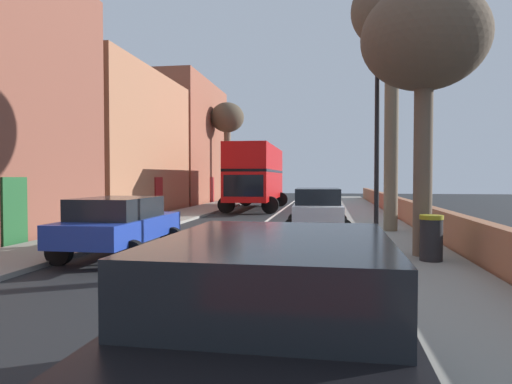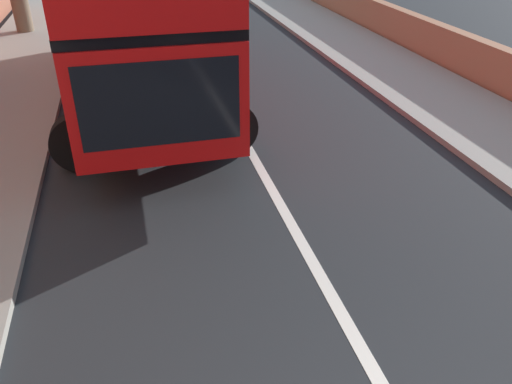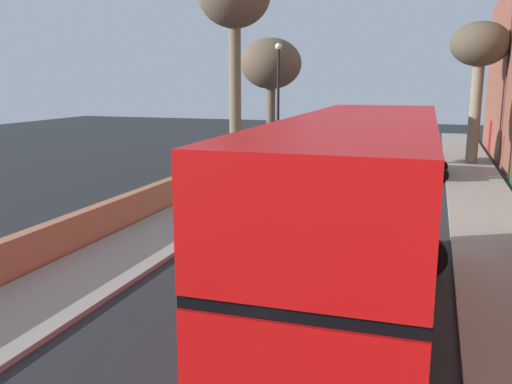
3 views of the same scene
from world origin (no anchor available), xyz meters
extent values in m
cube|color=red|center=(-1.70, 11.00, 1.55)|extent=(2.63, 10.22, 1.70)
cube|color=black|center=(-1.64, 5.92, 1.64)|extent=(2.20, 0.09, 1.19)
cylinder|color=black|center=(-0.38, 7.55, 0.50)|extent=(1.00, 0.31, 1.00)
cylinder|color=black|center=(-2.94, 7.52, 0.50)|extent=(1.00, 0.31, 1.00)
cylinder|color=black|center=(-0.46, 14.48, 0.50)|extent=(1.00, 0.31, 1.00)
cylinder|color=black|center=(-3.02, 14.44, 0.50)|extent=(1.00, 0.31, 1.00)
camera|label=1|loc=(2.88, -18.58, 2.09)|focal=32.32mm
camera|label=2|loc=(-1.98, -0.83, 4.07)|focal=35.93mm
camera|label=3|loc=(-2.91, 20.78, 4.71)|focal=38.01mm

